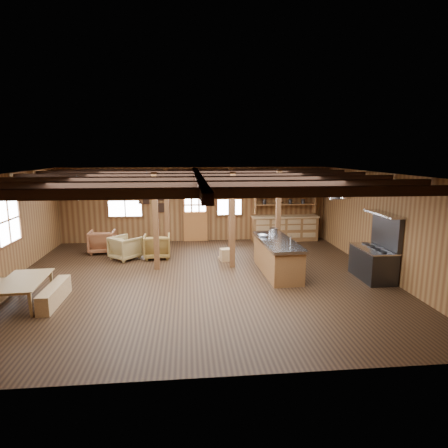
{
  "coord_description": "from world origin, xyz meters",
  "views": [
    {
      "loc": [
        -0.28,
        -9.58,
        3.32
      ],
      "look_at": [
        0.7,
        0.5,
        1.39
      ],
      "focal_mm": 30.0,
      "sensor_mm": 36.0,
      "label": 1
    }
  ],
  "objects_px": {
    "kitchen_island": "(277,256)",
    "armchair_b": "(157,246)",
    "commercial_range": "(375,257)",
    "armchair_a": "(102,242)",
    "armchair_c": "(125,248)",
    "dining_table": "(26,292)"
  },
  "relations": [
    {
      "from": "armchair_a",
      "to": "armchair_c",
      "type": "distance_m",
      "value": 1.25
    },
    {
      "from": "armchair_c",
      "to": "armchair_b",
      "type": "bearing_deg",
      "value": -134.69
    },
    {
      "from": "kitchen_island",
      "to": "dining_table",
      "type": "distance_m",
      "value": 6.3
    },
    {
      "from": "armchair_a",
      "to": "dining_table",
      "type": "bearing_deg",
      "value": 78.22
    },
    {
      "from": "dining_table",
      "to": "armchair_b",
      "type": "relative_size",
      "value": 1.93
    },
    {
      "from": "dining_table",
      "to": "armchair_b",
      "type": "distance_m",
      "value": 4.39
    },
    {
      "from": "kitchen_island",
      "to": "armchair_b",
      "type": "relative_size",
      "value": 3.01
    },
    {
      "from": "armchair_b",
      "to": "armchair_a",
      "type": "bearing_deg",
      "value": -26.42
    },
    {
      "from": "commercial_range",
      "to": "dining_table",
      "type": "relative_size",
      "value": 1.1
    },
    {
      "from": "armchair_a",
      "to": "commercial_range",
      "type": "bearing_deg",
      "value": 153.92
    },
    {
      "from": "commercial_range",
      "to": "armchair_b",
      "type": "bearing_deg",
      "value": 156.26
    },
    {
      "from": "kitchen_island",
      "to": "commercial_range",
      "type": "relative_size",
      "value": 1.42
    },
    {
      "from": "kitchen_island",
      "to": "commercial_range",
      "type": "height_order",
      "value": "commercial_range"
    },
    {
      "from": "kitchen_island",
      "to": "commercial_range",
      "type": "distance_m",
      "value": 2.58
    },
    {
      "from": "armchair_a",
      "to": "armchair_c",
      "type": "bearing_deg",
      "value": 133.75
    },
    {
      "from": "dining_table",
      "to": "armchair_a",
      "type": "relative_size",
      "value": 1.92
    },
    {
      "from": "commercial_range",
      "to": "armchair_a",
      "type": "xyz_separation_m",
      "value": [
        -7.83,
        3.44,
        -0.21
      ]
    },
    {
      "from": "armchair_b",
      "to": "armchair_c",
      "type": "height_order",
      "value": "armchair_b"
    },
    {
      "from": "kitchen_island",
      "to": "armchair_b",
      "type": "xyz_separation_m",
      "value": [
        -3.46,
        1.88,
        -0.1
      ]
    },
    {
      "from": "armchair_a",
      "to": "armchair_c",
      "type": "xyz_separation_m",
      "value": [
        0.9,
        -0.87,
        -0.01
      ]
    },
    {
      "from": "kitchen_island",
      "to": "commercial_range",
      "type": "bearing_deg",
      "value": -18.58
    },
    {
      "from": "kitchen_island",
      "to": "armchair_a",
      "type": "bearing_deg",
      "value": 151.12
    }
  ]
}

